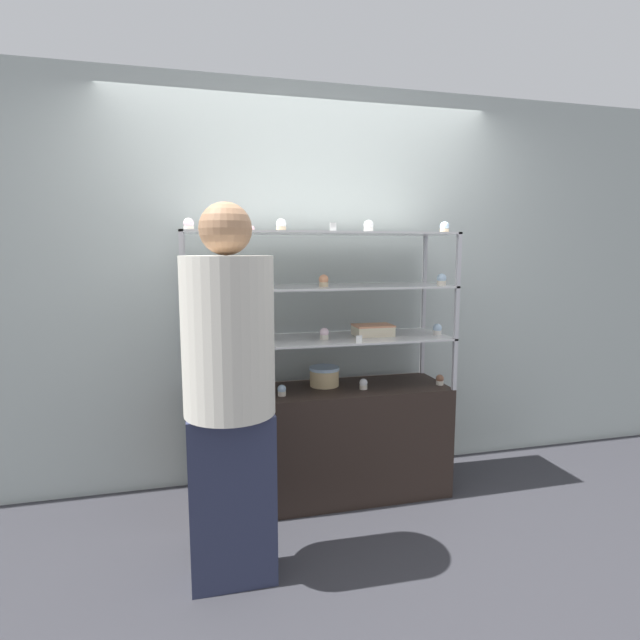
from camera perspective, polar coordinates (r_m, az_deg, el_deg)
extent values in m
plane|color=#2D2D33|center=(3.35, 0.00, -19.39)|extent=(20.00, 20.00, 0.00)
cube|color=#A8B2AD|center=(3.35, -1.60, 3.89)|extent=(8.00, 0.05, 2.60)
cube|color=black|center=(3.20, 0.00, -13.86)|extent=(1.60, 0.47, 0.69)
cube|color=#B7B7BC|center=(3.18, -14.95, -4.76)|extent=(0.02, 0.02, 0.32)
cube|color=#B7B7BC|center=(3.52, 11.62, -3.43)|extent=(0.02, 0.02, 0.32)
cube|color=#B7B7BC|center=(2.75, -15.04, -6.73)|extent=(0.02, 0.02, 0.32)
cube|color=#B7B7BC|center=(3.14, 15.14, -4.92)|extent=(0.02, 0.02, 0.32)
cube|color=silver|center=(3.02, 0.00, -2.19)|extent=(1.60, 0.47, 0.01)
cube|color=#B7B7BC|center=(3.13, -15.15, 0.91)|extent=(0.02, 0.02, 0.32)
cube|color=#B7B7BC|center=(3.48, 11.76, 1.69)|extent=(0.02, 0.02, 0.32)
cube|color=#B7B7BC|center=(2.69, -15.27, -0.18)|extent=(0.02, 0.02, 0.32)
cube|color=#B7B7BC|center=(3.09, 15.35, 0.82)|extent=(0.02, 0.02, 0.32)
cube|color=silver|center=(2.98, 0.00, 3.80)|extent=(1.60, 0.47, 0.01)
cube|color=#B7B7BC|center=(3.11, -15.36, 6.72)|extent=(0.02, 0.02, 0.32)
cube|color=#B7B7BC|center=(3.46, 11.91, 6.92)|extent=(0.02, 0.02, 0.32)
cube|color=#B7B7BC|center=(2.66, -15.52, 6.58)|extent=(0.02, 0.02, 0.32)
cube|color=#B7B7BC|center=(3.07, 15.56, 6.70)|extent=(0.02, 0.02, 0.32)
cube|color=silver|center=(2.98, 0.00, 9.89)|extent=(1.60, 0.47, 0.01)
cylinder|color=#DBBC84|center=(3.15, 0.50, -6.61)|extent=(0.18, 0.18, 0.10)
cylinder|color=silver|center=(3.13, 0.50, -5.55)|extent=(0.19, 0.19, 0.02)
cube|color=beige|center=(3.13, 6.07, -1.24)|extent=(0.24, 0.16, 0.06)
cube|color=#E5996B|center=(3.12, 6.08, -0.62)|extent=(0.24, 0.16, 0.01)
cylinder|color=#CCB28C|center=(2.96, -13.99, -8.57)|extent=(0.05, 0.05, 0.03)
sphere|color=silver|center=(2.95, -14.01, -8.06)|extent=(0.05, 0.05, 0.05)
cylinder|color=beige|center=(2.95, -4.38, -8.37)|extent=(0.05, 0.05, 0.03)
sphere|color=silver|center=(2.95, -4.39, -7.86)|extent=(0.05, 0.05, 0.05)
cylinder|color=beige|center=(3.09, 4.98, -7.63)|extent=(0.05, 0.05, 0.03)
sphere|color=white|center=(3.09, 4.99, -7.15)|extent=(0.05, 0.05, 0.05)
cylinder|color=beige|center=(3.27, 13.52, -6.98)|extent=(0.05, 0.05, 0.03)
sphere|color=#8C5B42|center=(3.26, 13.54, -6.52)|extent=(0.05, 0.05, 0.05)
cube|color=white|center=(2.81, -6.48, -9.04)|extent=(0.04, 0.00, 0.04)
cylinder|color=#CCB28C|center=(2.87, -14.18, -2.55)|extent=(0.05, 0.05, 0.03)
sphere|color=#8C5B42|center=(2.87, -14.20, -1.98)|extent=(0.05, 0.05, 0.05)
cylinder|color=beige|center=(2.98, 0.49, -1.96)|extent=(0.05, 0.05, 0.03)
sphere|color=silver|center=(2.97, 0.49, -1.41)|extent=(0.05, 0.05, 0.05)
cylinder|color=white|center=(3.23, 13.25, -1.40)|extent=(0.05, 0.05, 0.03)
sphere|color=silver|center=(3.22, 13.27, -0.89)|extent=(0.05, 0.05, 0.05)
cube|color=white|center=(2.86, 4.49, -2.20)|extent=(0.04, 0.00, 0.04)
cylinder|color=#CCB28C|center=(2.81, -14.65, 3.71)|extent=(0.05, 0.05, 0.03)
sphere|color=#8C5B42|center=(2.81, -14.67, 4.30)|extent=(0.06, 0.06, 0.06)
cylinder|color=#CCB28C|center=(2.92, 0.42, 4.10)|extent=(0.05, 0.05, 0.03)
sphere|color=#E5996B|center=(2.92, 0.42, 4.67)|extent=(0.06, 0.06, 0.06)
cylinder|color=beige|center=(3.14, 13.71, 4.14)|extent=(0.05, 0.05, 0.03)
sphere|color=silver|center=(3.14, 13.73, 4.67)|extent=(0.06, 0.06, 0.06)
cube|color=white|center=(2.69, -9.48, 3.85)|extent=(0.04, 0.00, 0.04)
cylinder|color=beige|center=(2.83, -14.77, 10.10)|extent=(0.05, 0.05, 0.02)
sphere|color=silver|center=(2.83, -14.79, 10.65)|extent=(0.06, 0.06, 0.06)
cylinder|color=#CCB28C|center=(2.80, -4.46, 10.36)|extent=(0.05, 0.05, 0.02)
sphere|color=white|center=(2.80, -4.47, 10.91)|extent=(0.06, 0.06, 0.06)
cylinder|color=white|center=(2.94, 5.57, 10.23)|extent=(0.05, 0.05, 0.02)
sphere|color=white|center=(2.94, 5.58, 10.76)|extent=(0.06, 0.06, 0.06)
cylinder|color=#CCB28C|center=(3.15, 14.03, 9.87)|extent=(0.05, 0.05, 0.02)
sphere|color=silver|center=(3.15, 14.04, 10.36)|extent=(0.06, 0.06, 0.06)
cube|color=white|center=(2.78, 1.51, 10.62)|extent=(0.04, 0.00, 0.04)
torus|color=#EFB2BC|center=(2.94, -8.66, 10.29)|extent=(0.12, 0.12, 0.03)
cube|color=#282D47|center=(2.47, -9.99, -19.35)|extent=(0.39, 0.21, 0.81)
cylinder|color=beige|center=(2.23, -10.45, -1.81)|extent=(0.41, 0.41, 0.70)
sphere|color=#936B4C|center=(2.21, -10.75, 10.21)|extent=(0.23, 0.23, 0.23)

